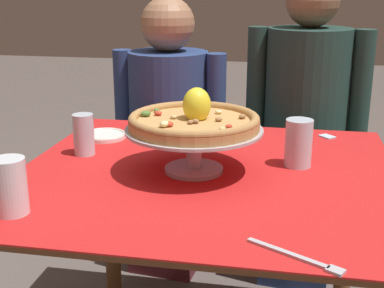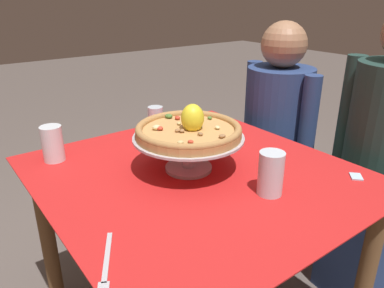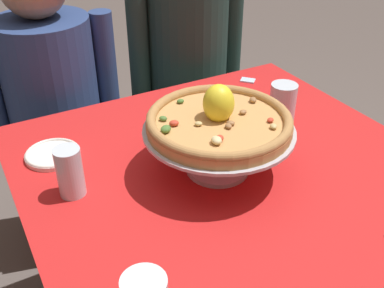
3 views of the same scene
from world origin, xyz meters
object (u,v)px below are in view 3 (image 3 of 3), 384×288
Objects in this scene: pizza_stand at (218,140)px; sugar_packet at (248,80)px; water_glass_side_right at (282,109)px; pizza at (219,120)px; side_plate at (53,154)px; diner_right at (187,79)px; diner_left at (57,121)px; water_glass_side_left at (70,175)px.

pizza_stand is 0.57m from sugar_packet.
sugar_packet is (0.10, 0.31, -0.06)m from water_glass_side_right.
pizza is 0.47m from side_plate.
diner_right is at bearing 67.07° from pizza.
diner_left is (-0.63, 0.33, -0.16)m from sugar_packet.
pizza_stand is at bearing -13.62° from water_glass_side_left.
diner_right is (0.67, 0.48, -0.12)m from side_plate.
pizza is 0.58m from sugar_packet.
water_glass_side_left is 0.11× the size of diner_left.
water_glass_side_right reaches higher than side_plate.
pizza_stand is 0.37m from water_glass_side_left.
sugar_packet is at bearing 47.05° from pizza.
diner_right is (0.03, 0.65, -0.17)m from water_glass_side_right.
water_glass_side_left is (-0.35, 0.09, -0.04)m from pizza_stand.
diner_right is at bearing 87.02° from water_glass_side_right.
side_plate is (-0.64, 0.17, -0.05)m from water_glass_side_right.
water_glass_side_right is 0.12× the size of diner_left.
water_glass_side_left is (-0.36, 0.08, -0.09)m from pizza.
pizza is 0.84m from diner_left.
sugar_packet is 0.36m from diner_right.
sugar_packet is (0.38, 0.41, -0.09)m from pizza_stand.
water_glass_side_left is 0.85× the size of side_plate.
water_glass_side_right is at bearing -50.55° from diner_left.
water_glass_side_left is 0.64m from water_glass_side_right.
pizza is at bearing -160.76° from water_glass_side_right.
water_glass_side_left is 2.51× the size of sugar_packet.
pizza is at bearing -13.46° from water_glass_side_left.
diner_left is at bearing 80.47° from water_glass_side_left.
side_plate is 0.84m from diner_right.
diner_left reaches higher than pizza.
diner_left reaches higher than side_plate.
side_plate is 0.75m from sugar_packet.
diner_right reaches higher than side_plate.
diner_left is (-0.53, 0.64, -0.21)m from water_glass_side_right.
diner_left is (-0.25, 0.74, -0.30)m from pizza.
side_plate is 0.12× the size of diner_right.
water_glass_side_left reaches higher than side_plate.
water_glass_side_right is (0.28, 0.10, -0.09)m from pizza.
pizza is at bearing -71.65° from diner_left.
sugar_packet is at bearing 72.18° from water_glass_side_right.
diner_left is 0.93× the size of diner_right.
diner_right is at bearing 101.23° from sugar_packet.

